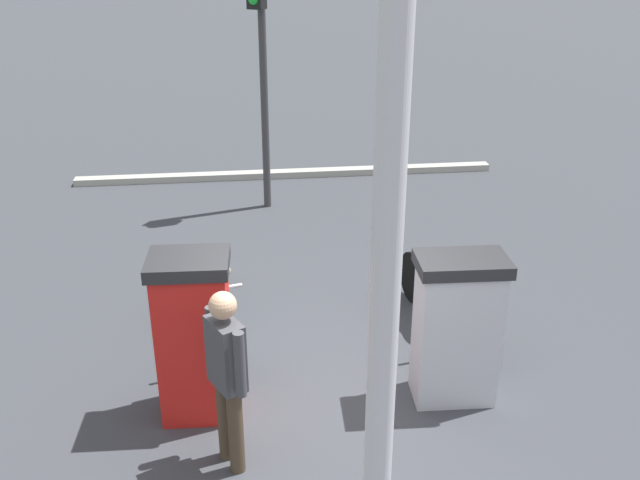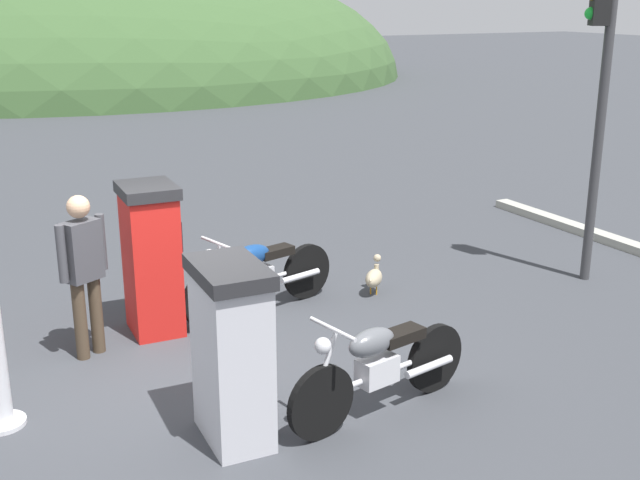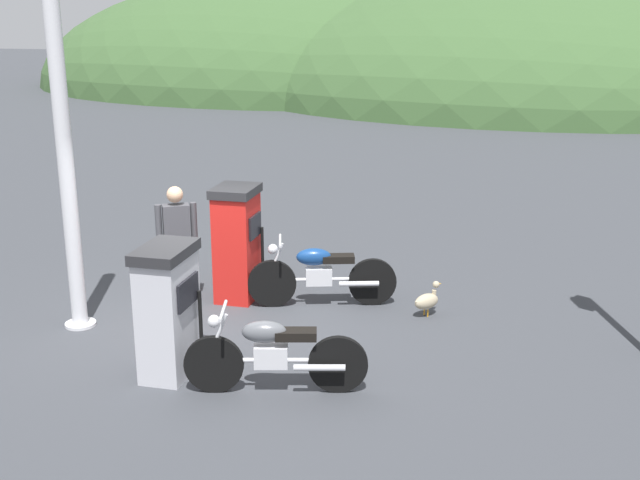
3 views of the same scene
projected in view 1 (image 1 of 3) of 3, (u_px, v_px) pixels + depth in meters
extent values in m
plane|color=#383A3F|center=(327.00, 403.00, 6.85)|extent=(120.00, 120.00, 0.00)
cube|color=silver|center=(456.00, 335.00, 6.68)|extent=(0.49, 0.78, 1.40)
cube|color=black|center=(452.00, 294.00, 6.79)|extent=(0.04, 0.54, 0.32)
cube|color=#262628|center=(462.00, 263.00, 6.38)|extent=(0.54, 0.85, 0.12)
cylinder|color=black|center=(425.00, 339.00, 7.01)|extent=(0.05, 0.05, 0.91)
cube|color=red|center=(195.00, 343.00, 6.44)|extent=(0.53, 0.66, 1.52)
cube|color=black|center=(195.00, 297.00, 6.55)|extent=(0.04, 0.46, 0.32)
cube|color=#262628|center=(188.00, 263.00, 6.10)|extent=(0.58, 0.73, 0.12)
cylinder|color=black|center=(179.00, 347.00, 6.79)|extent=(0.05, 0.05, 0.99)
cylinder|color=black|center=(466.00, 332.00, 7.44)|extent=(0.65, 0.21, 0.65)
cylinder|color=black|center=(413.00, 278.00, 8.61)|extent=(0.65, 0.21, 0.65)
cube|color=silver|center=(440.00, 297.00, 7.94)|extent=(0.39, 0.27, 0.24)
cylinder|color=silver|center=(438.00, 299.00, 8.01)|extent=(0.99, 0.26, 0.05)
ellipsoid|color=#595B60|center=(445.00, 278.00, 7.77)|extent=(0.52, 0.32, 0.24)
cube|color=black|center=(431.00, 267.00, 8.08)|extent=(0.47, 0.29, 0.10)
cylinder|color=silver|center=(467.00, 306.00, 7.36)|extent=(0.26, 0.09, 0.57)
cylinder|color=silver|center=(466.00, 275.00, 7.30)|extent=(0.15, 0.55, 0.04)
sphere|color=silver|center=(469.00, 290.00, 7.26)|extent=(0.17, 0.17, 0.14)
cylinder|color=silver|center=(429.00, 282.00, 8.46)|extent=(0.55, 0.19, 0.07)
cylinder|color=black|center=(221.00, 348.00, 7.13)|extent=(0.67, 0.25, 0.67)
cylinder|color=black|center=(194.00, 288.00, 8.33)|extent=(0.67, 0.25, 0.67)
cube|color=silver|center=(207.00, 310.00, 7.65)|extent=(0.40, 0.29, 0.24)
cylinder|color=silver|center=(206.00, 312.00, 7.71)|extent=(1.02, 0.32, 0.05)
ellipsoid|color=navy|center=(206.00, 290.00, 7.47)|extent=(0.52, 0.34, 0.24)
cube|color=black|center=(200.00, 279.00, 7.78)|extent=(0.48, 0.31, 0.10)
cylinder|color=silver|center=(218.00, 321.00, 7.05)|extent=(0.26, 0.11, 0.57)
cylinder|color=silver|center=(215.00, 289.00, 6.98)|extent=(0.18, 0.55, 0.04)
sphere|color=silver|center=(218.00, 304.00, 6.95)|extent=(0.17, 0.17, 0.14)
cylinder|color=silver|center=(207.00, 293.00, 8.19)|extent=(0.55, 0.21, 0.07)
cylinder|color=#473828|center=(236.00, 431.00, 5.84)|extent=(0.18, 0.18, 0.81)
cylinder|color=#473828|center=(225.00, 419.00, 5.99)|extent=(0.18, 0.18, 0.81)
cube|color=#3F3F44|center=(226.00, 354.00, 5.63)|extent=(0.41, 0.35, 0.61)
cylinder|color=#3F3F44|center=(240.00, 365.00, 5.43)|extent=(0.12, 0.12, 0.58)
cylinder|color=#3F3F44|center=(212.00, 338.00, 5.80)|extent=(0.12, 0.12, 0.58)
sphere|color=tan|center=(223.00, 305.00, 5.45)|extent=(0.31, 0.31, 0.23)
ellipsoid|color=tan|center=(219.00, 268.00, 9.11)|extent=(0.40, 0.41, 0.21)
cylinder|color=tan|center=(212.00, 261.00, 9.16)|extent=(0.08, 0.08, 0.15)
sphere|color=tan|center=(210.00, 250.00, 9.12)|extent=(0.13, 0.13, 0.09)
cone|color=orange|center=(206.00, 249.00, 9.15)|extent=(0.07, 0.07, 0.04)
cone|color=tan|center=(229.00, 269.00, 9.00)|extent=(0.10, 0.10, 0.07)
cylinder|color=orange|center=(218.00, 280.00, 9.15)|extent=(0.02, 0.02, 0.11)
cylinder|color=orange|center=(222.00, 278.00, 9.20)|extent=(0.02, 0.02, 0.11)
cylinder|color=#38383A|center=(264.00, 90.00, 10.97)|extent=(0.16, 0.16, 3.90)
sphere|color=green|center=(253.00, 0.00, 10.21)|extent=(0.20, 0.20, 0.15)
cylinder|color=silver|center=(385.00, 296.00, 4.45)|extent=(0.20, 0.20, 4.21)
cube|color=#9E9E93|center=(288.00, 174.00, 13.13)|extent=(0.40, 7.77, 0.12)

